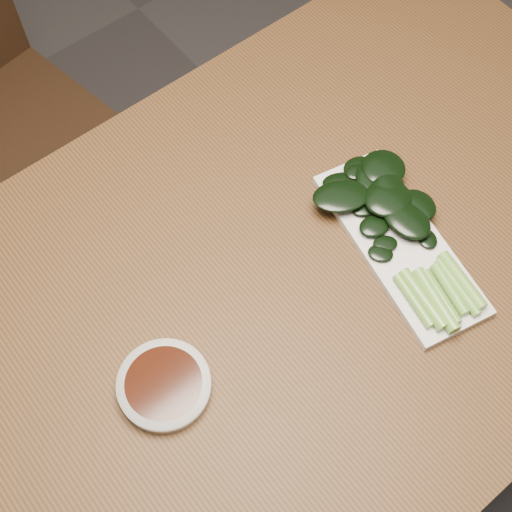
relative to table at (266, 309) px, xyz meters
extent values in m
plane|color=#312F2E|center=(0.00, 0.00, -0.68)|extent=(6.00, 6.00, 0.00)
cube|color=#472C14|center=(0.00, 0.00, 0.05)|extent=(1.40, 0.80, 0.04)
cylinder|color=#472C14|center=(0.64, 0.34, -0.32)|extent=(0.05, 0.05, 0.71)
cube|color=black|center=(-0.10, 0.75, -0.25)|extent=(0.43, 0.43, 0.04)
cylinder|color=black|center=(-0.23, 0.57, -0.47)|extent=(0.04, 0.04, 0.41)
cylinder|color=black|center=(0.08, 0.62, -0.47)|extent=(0.04, 0.04, 0.41)
cylinder|color=black|center=(0.03, 0.93, -0.47)|extent=(0.04, 0.04, 0.41)
cylinder|color=beige|center=(-0.20, -0.03, 0.08)|extent=(0.12, 0.12, 0.02)
cylinder|color=#331004|center=(-0.20, -0.03, 0.09)|extent=(0.10, 0.10, 0.00)
cube|color=beige|center=(0.20, -0.07, 0.08)|extent=(0.18, 0.33, 0.01)
cylinder|color=#669D36|center=(0.14, -0.15, 0.09)|extent=(0.03, 0.09, 0.01)
cylinder|color=#669D36|center=(0.15, -0.16, 0.09)|extent=(0.04, 0.10, 0.02)
cylinder|color=#669D36|center=(0.16, -0.17, 0.10)|extent=(0.04, 0.10, 0.02)
cylinder|color=#669D36|center=(0.17, -0.17, 0.09)|extent=(0.04, 0.09, 0.02)
cylinder|color=#669D36|center=(0.19, -0.17, 0.09)|extent=(0.04, 0.08, 0.02)
cylinder|color=#669D36|center=(0.20, -0.17, 0.09)|extent=(0.03, 0.10, 0.01)
cylinder|color=#669D36|center=(0.21, -0.17, 0.09)|extent=(0.04, 0.10, 0.02)
ellipsoid|color=black|center=(0.23, 0.06, 0.09)|extent=(0.06, 0.06, 0.01)
ellipsoid|color=black|center=(0.20, 0.05, 0.09)|extent=(0.09, 0.09, 0.01)
ellipsoid|color=black|center=(0.23, 0.00, 0.11)|extent=(0.09, 0.10, 0.01)
ellipsoid|color=black|center=(0.18, -0.03, 0.09)|extent=(0.06, 0.05, 0.01)
ellipsoid|color=black|center=(0.22, 0.01, 0.09)|extent=(0.06, 0.06, 0.01)
ellipsoid|color=black|center=(0.22, -0.05, 0.10)|extent=(0.06, 0.08, 0.01)
ellipsoid|color=black|center=(0.21, 0.01, 0.09)|extent=(0.07, 0.05, 0.01)
ellipsoid|color=black|center=(0.22, 0.06, 0.10)|extent=(0.04, 0.04, 0.01)
ellipsoid|color=black|center=(0.26, 0.03, 0.11)|extent=(0.09, 0.09, 0.01)
ellipsoid|color=black|center=(0.22, 0.04, 0.10)|extent=(0.06, 0.06, 0.01)
ellipsoid|color=black|center=(0.25, -0.04, 0.10)|extent=(0.06, 0.06, 0.01)
ellipsoid|color=black|center=(0.17, 0.04, 0.11)|extent=(0.10, 0.09, 0.01)
ellipsoid|color=black|center=(0.23, -0.03, 0.10)|extent=(0.07, 0.07, 0.01)
ellipsoid|color=black|center=(0.18, 0.03, 0.10)|extent=(0.05, 0.05, 0.01)
ellipsoid|color=black|center=(0.22, -0.01, 0.11)|extent=(0.09, 0.09, 0.01)
ellipsoid|color=black|center=(0.22, -0.07, 0.09)|extent=(0.05, 0.04, 0.01)
ellipsoid|color=black|center=(0.23, -0.09, 0.09)|extent=(0.04, 0.04, 0.01)
ellipsoid|color=black|center=(0.16, -0.07, 0.09)|extent=(0.05, 0.05, 0.01)
ellipsoid|color=black|center=(0.17, -0.06, 0.09)|extent=(0.05, 0.04, 0.01)
camera|label=1|loc=(-0.29, -0.34, 0.99)|focal=50.00mm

